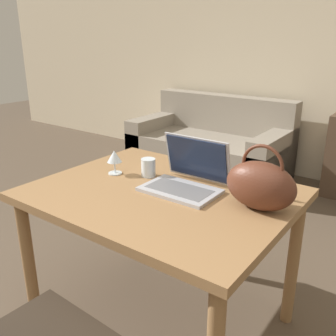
% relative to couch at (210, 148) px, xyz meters
% --- Properties ---
extents(wall_back, '(10.00, 0.06, 2.70)m').
position_rel_couch_xyz_m(wall_back, '(1.02, 0.50, 1.07)').
color(wall_back, beige).
rests_on(wall_back, ground_plane).
extents(dining_table, '(1.17, 0.92, 0.75)m').
position_rel_couch_xyz_m(dining_table, '(0.96, -2.15, 0.38)').
color(dining_table, olive).
rests_on(dining_table, ground_plane).
extents(couch, '(1.63, 0.86, 0.82)m').
position_rel_couch_xyz_m(couch, '(0.00, 0.00, 0.00)').
color(couch, gray).
rests_on(couch, ground_plane).
extents(laptop, '(0.35, 0.29, 0.23)m').
position_rel_couch_xyz_m(laptop, '(1.04, -2.04, 0.53)').
color(laptop, '#ADADB2').
rests_on(laptop, dining_table).
extents(drinking_glass, '(0.07, 0.07, 0.09)m').
position_rel_couch_xyz_m(drinking_glass, '(0.79, -2.03, 0.51)').
color(drinking_glass, silver).
rests_on(drinking_glass, dining_table).
extents(wine_glass, '(0.08, 0.08, 0.13)m').
position_rel_couch_xyz_m(wine_glass, '(0.63, -2.11, 0.56)').
color(wine_glass, silver).
rests_on(wine_glass, dining_table).
extents(handbag, '(0.30, 0.16, 0.28)m').
position_rel_couch_xyz_m(handbag, '(1.41, -2.06, 0.57)').
color(handbag, '#592D1E').
rests_on(handbag, dining_table).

